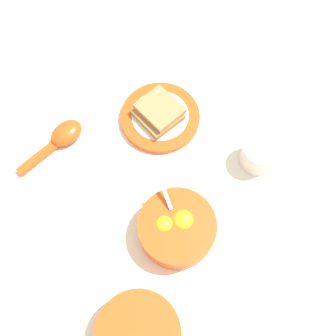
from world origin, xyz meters
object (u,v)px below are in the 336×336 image
(soup_spoon, at_px, (62,137))
(congee_bowl, at_px, (138,334))
(toast_sandwich, at_px, (159,112))
(toast_plate, at_px, (160,117))
(drinking_cup, at_px, (258,152))
(egg_bowl, at_px, (177,228))

(soup_spoon, distance_m, congee_bowl, 0.44)
(toast_sandwich, bearing_deg, congee_bowl, 145.78)
(toast_plate, bearing_deg, soup_spoon, 73.92)
(soup_spoon, height_order, drinking_cup, drinking_cup)
(egg_bowl, xyz_separation_m, soup_spoon, (0.31, 0.11, -0.01))
(toast_plate, bearing_deg, egg_bowl, 157.47)
(soup_spoon, bearing_deg, toast_sandwich, -105.88)
(toast_sandwich, bearing_deg, drinking_cup, -145.28)
(toast_sandwich, distance_m, drinking_cup, 0.23)
(egg_bowl, height_order, drinking_cup, egg_bowl)
(toast_plate, distance_m, congee_bowl, 0.46)
(toast_sandwich, height_order, soup_spoon, toast_sandwich)
(egg_bowl, relative_size, drinking_cup, 2.08)
(toast_plate, distance_m, drinking_cup, 0.23)
(soup_spoon, xyz_separation_m, congee_bowl, (-0.44, 0.04, 0.01))
(toast_plate, height_order, drinking_cup, drinking_cup)
(egg_bowl, distance_m, toast_sandwich, 0.26)
(drinking_cup, bearing_deg, egg_bowl, 103.09)
(toast_plate, bearing_deg, toast_sandwich, 57.81)
(toast_plate, height_order, toast_sandwich, toast_sandwich)
(egg_bowl, distance_m, toast_plate, 0.27)
(toast_plate, relative_size, congee_bowl, 1.18)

